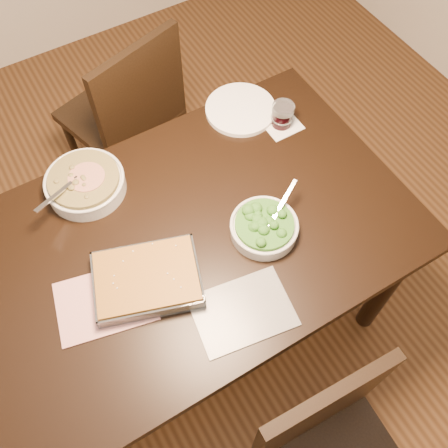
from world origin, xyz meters
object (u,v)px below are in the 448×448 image
(wine_tumbler, at_px, (282,115))
(dinner_plate, at_px, (241,109))
(chair_far, at_px, (129,112))
(table, at_px, (192,249))
(baking_dish, at_px, (147,279))
(broccoli_bowl, at_px, (264,227))
(stew_bowl, at_px, (85,183))

(wine_tumbler, xyz_separation_m, dinner_plate, (-0.09, 0.13, -0.04))
(chair_far, bearing_deg, table, 64.84)
(table, relative_size, chair_far, 1.55)
(baking_dish, xyz_separation_m, dinner_plate, (0.59, 0.44, -0.02))
(broccoli_bowl, bearing_deg, stew_bowl, 133.45)
(broccoli_bowl, distance_m, chair_far, 0.95)
(chair_far, bearing_deg, baking_dish, 54.24)
(stew_bowl, xyz_separation_m, wine_tumbler, (0.71, -0.09, 0.01))
(table, bearing_deg, broccoli_bowl, -28.70)
(dinner_plate, relative_size, chair_far, 0.28)
(table, distance_m, stew_bowl, 0.40)
(chair_far, bearing_deg, stew_bowl, 38.73)
(broccoli_bowl, xyz_separation_m, chair_far, (-0.08, 0.90, -0.27))
(stew_bowl, distance_m, wine_tumbler, 0.71)
(table, relative_size, baking_dish, 3.88)
(baking_dish, bearing_deg, broccoli_bowl, 14.75)
(baking_dish, bearing_deg, wine_tumbler, 43.37)
(stew_bowl, xyz_separation_m, chair_far, (0.33, 0.47, -0.28))
(table, distance_m, wine_tumbler, 0.57)
(table, xyz_separation_m, chair_far, (0.12, 0.79, -0.15))
(chair_far, bearing_deg, broccoli_bowl, 78.55)
(broccoli_bowl, height_order, wine_tumbler, wine_tumbler)
(stew_bowl, height_order, dinner_plate, stew_bowl)
(dinner_plate, bearing_deg, chair_far, 123.59)
(baking_dish, height_order, wine_tumbler, wine_tumbler)
(dinner_plate, bearing_deg, table, -138.50)
(broccoli_bowl, relative_size, wine_tumbler, 2.60)
(baking_dish, bearing_deg, chair_far, 89.46)
(baking_dish, distance_m, wine_tumbler, 0.75)
(table, distance_m, chair_far, 0.82)
(table, relative_size, stew_bowl, 5.22)
(table, bearing_deg, dinner_plate, 41.50)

